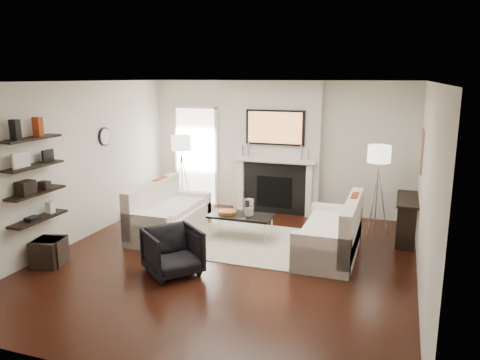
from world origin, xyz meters
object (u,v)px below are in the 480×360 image
(coffee_table, at_px, (241,216))
(ottoman_near, at_px, (51,251))
(loveseat_right_base, at_px, (329,242))
(armchair, at_px, (173,249))
(loveseat_left_base, at_px, (170,223))
(lamp_left_shade, at_px, (181,143))
(lamp_right_shade, at_px, (379,154))

(coffee_table, distance_m, ottoman_near, 3.10)
(coffee_table, bearing_deg, loveseat_right_base, -10.68)
(armchair, relative_size, ottoman_near, 1.84)
(ottoman_near, bearing_deg, coffee_table, 41.38)
(armchair, bearing_deg, loveseat_left_base, 69.11)
(coffee_table, xyz_separation_m, lamp_left_shade, (-1.70, 1.17, 1.05))
(lamp_left_shade, height_order, ottoman_near, lamp_left_shade)
(coffee_table, height_order, lamp_left_shade, lamp_left_shade)
(loveseat_right_base, xyz_separation_m, lamp_right_shade, (0.62, 1.36, 1.24))
(lamp_right_shade, relative_size, ottoman_near, 1.00)
(loveseat_right_base, relative_size, coffee_table, 1.64)
(loveseat_left_base, xyz_separation_m, coffee_table, (1.27, 0.22, 0.19))
(loveseat_right_base, bearing_deg, loveseat_left_base, 178.51)
(ottoman_near, bearing_deg, lamp_left_shade, 79.10)
(loveseat_left_base, distance_m, lamp_right_shade, 3.90)
(loveseat_right_base, distance_m, armchair, 2.48)
(coffee_table, xyz_separation_m, ottoman_near, (-2.32, -2.05, -0.20))
(loveseat_left_base, xyz_separation_m, armchair, (0.85, -1.54, 0.16))
(loveseat_right_base, height_order, lamp_left_shade, lamp_left_shade)
(ottoman_near, bearing_deg, loveseat_right_base, 24.14)
(lamp_left_shade, distance_m, lamp_right_shade, 3.90)
(lamp_right_shade, bearing_deg, armchair, -132.78)
(loveseat_left_base, distance_m, ottoman_near, 2.10)
(coffee_table, height_order, lamp_right_shade, lamp_right_shade)
(armchair, distance_m, lamp_right_shade, 3.99)
(armchair, height_order, lamp_left_shade, lamp_left_shade)
(coffee_table, height_order, ottoman_near, coffee_table)
(loveseat_left_base, relative_size, ottoman_near, 4.50)
(loveseat_right_base, xyz_separation_m, coffee_table, (-1.58, 0.30, 0.19))
(lamp_right_shade, xyz_separation_m, ottoman_near, (-4.52, -3.10, -1.25))
(lamp_left_shade, bearing_deg, lamp_right_shade, -1.71)
(loveseat_right_base, height_order, ottoman_near, loveseat_right_base)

